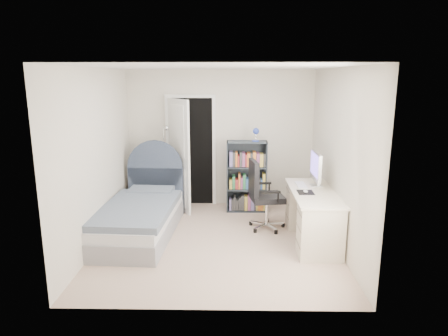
{
  "coord_description": "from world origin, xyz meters",
  "views": [
    {
      "loc": [
        0.2,
        -5.52,
        2.37
      ],
      "look_at": [
        0.09,
        0.31,
        1.04
      ],
      "focal_mm": 32.0,
      "sensor_mm": 36.0,
      "label": 1
    }
  ],
  "objects_px": {
    "bookcase": "(247,179)",
    "nightstand": "(142,187)",
    "floor_lamp": "(166,176)",
    "desk": "(312,214)",
    "office_chair": "(262,192)",
    "bed": "(141,215)"
  },
  "relations": [
    {
      "from": "floor_lamp",
      "to": "desk",
      "type": "distance_m",
      "value": 2.76
    },
    {
      "from": "nightstand",
      "to": "bookcase",
      "type": "xyz_separation_m",
      "value": [
        1.93,
        -0.18,
        0.21
      ]
    },
    {
      "from": "floor_lamp",
      "to": "nightstand",
      "type": "bearing_deg",
      "value": 165.56
    },
    {
      "from": "bed",
      "to": "office_chair",
      "type": "relative_size",
      "value": 1.95
    },
    {
      "from": "floor_lamp",
      "to": "office_chair",
      "type": "relative_size",
      "value": 1.38
    },
    {
      "from": "bed",
      "to": "bookcase",
      "type": "bearing_deg",
      "value": 33.84
    },
    {
      "from": "bed",
      "to": "bookcase",
      "type": "xyz_separation_m",
      "value": [
        1.67,
        1.12,
        0.29
      ]
    },
    {
      "from": "desk",
      "to": "office_chair",
      "type": "xyz_separation_m",
      "value": [
        -0.71,
        0.47,
        0.2
      ]
    },
    {
      "from": "floor_lamp",
      "to": "desk",
      "type": "relative_size",
      "value": 0.99
    },
    {
      "from": "bookcase",
      "to": "desk",
      "type": "xyz_separation_m",
      "value": [
        0.91,
        -1.35,
        -0.17
      ]
    },
    {
      "from": "bed",
      "to": "desk",
      "type": "bearing_deg",
      "value": -5.19
    },
    {
      "from": "nightstand",
      "to": "bookcase",
      "type": "distance_m",
      "value": 1.95
    },
    {
      "from": "bookcase",
      "to": "office_chair",
      "type": "bearing_deg",
      "value": -77.61
    },
    {
      "from": "nightstand",
      "to": "office_chair",
      "type": "height_order",
      "value": "office_chair"
    },
    {
      "from": "bookcase",
      "to": "nightstand",
      "type": "bearing_deg",
      "value": 174.77
    },
    {
      "from": "floor_lamp",
      "to": "bookcase",
      "type": "xyz_separation_m",
      "value": [
        1.46,
        -0.06,
        -0.04
      ]
    },
    {
      "from": "desk",
      "to": "bed",
      "type": "bearing_deg",
      "value": 174.81
    },
    {
      "from": "bookcase",
      "to": "office_chair",
      "type": "distance_m",
      "value": 0.9
    },
    {
      "from": "bookcase",
      "to": "bed",
      "type": "bearing_deg",
      "value": -146.16
    },
    {
      "from": "office_chair",
      "to": "bed",
      "type": "bearing_deg",
      "value": -172.83
    },
    {
      "from": "nightstand",
      "to": "floor_lamp",
      "type": "distance_m",
      "value": 0.54
    },
    {
      "from": "floor_lamp",
      "to": "office_chair",
      "type": "xyz_separation_m",
      "value": [
        1.66,
        -0.94,
        -0.02
      ]
    }
  ]
}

